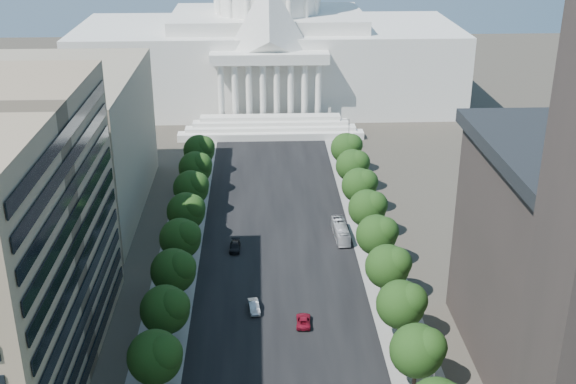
{
  "coord_description": "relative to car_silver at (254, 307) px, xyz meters",
  "views": [
    {
      "loc": [
        -3.27,
        -46.37,
        65.15
      ],
      "look_at": [
        1.74,
        73.01,
        14.62
      ],
      "focal_mm": 45.0,
      "sensor_mm": 36.0,
      "label": 1
    }
  ],
  "objects": [
    {
      "name": "streetlight_f",
      "position": [
        24.52,
        78.08,
        5.04
      ],
      "size": [
        2.61,
        0.44,
        9.0
      ],
      "color": "gray",
      "rests_on": "ground"
    },
    {
      "name": "tree_r_g",
      "position": [
        22.95,
        26.88,
        5.67
      ],
      "size": [
        7.79,
        7.6,
        9.97
      ],
      "color": "#33261C",
      "rests_on": "ground"
    },
    {
      "name": "capitol",
      "position": [
        4.61,
        127.97,
        19.23
      ],
      "size": [
        120.0,
        56.0,
        73.0
      ],
      "color": "white",
      "rests_on": "ground"
    },
    {
      "name": "tree_l_i",
      "position": [
        -13.05,
        50.88,
        5.67
      ],
      "size": [
        7.79,
        7.6,
        9.97
      ],
      "color": "#33261C",
      "rests_on": "ground"
    },
    {
      "name": "tree_r_e",
      "position": [
        22.95,
        2.88,
        5.67
      ],
      "size": [
        7.79,
        7.6,
        9.97
      ],
      "color": "#33261C",
      "rests_on": "ground"
    },
    {
      "name": "car_silver",
      "position": [
        0.0,
        0.0,
        0.0
      ],
      "size": [
        2.23,
        4.9,
        1.56
      ],
      "primitive_type": "imported",
      "rotation": [
        0.0,
        0.0,
        0.13
      ],
      "color": "#ACAEB4",
      "rests_on": "ground"
    },
    {
      "name": "car_dark_b",
      "position": [
        -3.73,
        22.0,
        -0.06
      ],
      "size": [
        2.21,
        5.05,
        1.45
      ],
      "primitive_type": "imported",
      "rotation": [
        0.0,
        0.0,
        -0.04
      ],
      "color": "black",
      "rests_on": "ground"
    },
    {
      "name": "tree_r_i",
      "position": [
        22.95,
        50.88,
        5.67
      ],
      "size": [
        7.79,
        7.6,
        9.97
      ],
      "color": "#33261C",
      "rests_on": "ground"
    },
    {
      "name": "sidewalk_left",
      "position": [
        -14.39,
        33.08,
        -0.78
      ],
      "size": [
        8.0,
        260.0,
        0.02
      ],
      "primitive_type": "cube",
      "color": "gray",
      "rests_on": "ground"
    },
    {
      "name": "tree_r_h",
      "position": [
        22.95,
        38.88,
        5.67
      ],
      "size": [
        7.79,
        7.6,
        9.97
      ],
      "color": "#33261C",
      "rests_on": "ground"
    },
    {
      "name": "tree_l_g",
      "position": [
        -13.05,
        26.88,
        5.67
      ],
      "size": [
        7.79,
        7.6,
        9.97
      ],
      "color": "#33261C",
      "rests_on": "ground"
    },
    {
      "name": "tree_l_e",
      "position": [
        -13.05,
        2.88,
        5.67
      ],
      "size": [
        7.79,
        7.6,
        9.97
      ],
      "color": "#33261C",
      "rests_on": "ground"
    },
    {
      "name": "tree_l_h",
      "position": [
        -13.05,
        38.88,
        5.67
      ],
      "size": [
        7.79,
        7.6,
        9.97
      ],
      "color": "#33261C",
      "rests_on": "ground"
    },
    {
      "name": "streetlight_b",
      "position": [
        24.52,
        -21.92,
        5.04
      ],
      "size": [
        2.61,
        0.44,
        9.0
      ],
      "color": "gray",
      "rests_on": "ground"
    },
    {
      "name": "road_asphalt",
      "position": [
        4.61,
        33.08,
        -0.78
      ],
      "size": [
        30.0,
        260.0,
        0.01
      ],
      "primitive_type": "cube",
      "color": "black",
      "rests_on": "ground"
    },
    {
      "name": "tree_r_d",
      "position": [
        22.95,
        -9.12,
        5.67
      ],
      "size": [
        7.79,
        7.6,
        9.97
      ],
      "color": "#33261C",
      "rests_on": "ground"
    },
    {
      "name": "tree_l_j",
      "position": [
        -13.05,
        62.88,
        5.67
      ],
      "size": [
        7.79,
        7.6,
        9.97
      ],
      "color": "#33261C",
      "rests_on": "ground"
    },
    {
      "name": "streetlight_d",
      "position": [
        24.52,
        28.08,
        5.04
      ],
      "size": [
        2.61,
        0.44,
        9.0
      ],
      "color": "gray",
      "rests_on": "ground"
    },
    {
      "name": "tree_r_j",
      "position": [
        22.95,
        62.88,
        5.67
      ],
      "size": [
        7.79,
        7.6,
        9.97
      ],
      "color": "#33261C",
      "rests_on": "ground"
    },
    {
      "name": "sidewalk_right",
      "position": [
        23.61,
        33.08,
        -0.78
      ],
      "size": [
        8.0,
        260.0,
        0.02
      ],
      "primitive_type": "cube",
      "color": "gray",
      "rests_on": "ground"
    },
    {
      "name": "office_block_left_far",
      "position": [
        -43.39,
        43.08,
        14.22
      ],
      "size": [
        38.0,
        52.0,
        30.0
      ],
      "primitive_type": "cube",
      "color": "gray",
      "rests_on": "ground"
    },
    {
      "name": "streetlight_c",
      "position": [
        24.52,
        3.08,
        5.04
      ],
      "size": [
        2.61,
        0.44,
        9.0
      ],
      "color": "gray",
      "rests_on": "ground"
    },
    {
      "name": "tree_l_d",
      "position": [
        -13.05,
        -9.12,
        5.67
      ],
      "size": [
        7.79,
        7.6,
        9.97
      ],
      "color": "#33261C",
      "rests_on": "ground"
    },
    {
      "name": "streetlight_e",
      "position": [
        24.52,
        53.08,
        5.04
      ],
      "size": [
        2.61,
        0.44,
        9.0
      ],
      "color": "gray",
      "rests_on": "ground"
    },
    {
      "name": "tree_l_c",
      "position": [
        -13.05,
        -21.12,
        5.67
      ],
      "size": [
        7.79,
        7.6,
        9.97
      ],
      "color": "#33261C",
      "rests_on": "ground"
    },
    {
      "name": "tree_l_f",
      "position": [
        -13.05,
        14.88,
        5.67
      ],
      "size": [
        7.79,
        7.6,
        9.97
      ],
      "color": "#33261C",
      "rests_on": "ground"
    },
    {
      "name": "tree_r_c",
      "position": [
        22.95,
        -21.12,
        5.67
      ],
      "size": [
        7.79,
        7.6,
        9.97
      ],
      "color": "#33261C",
      "rests_on": "ground"
    },
    {
      "name": "car_red",
      "position": [
        7.98,
        -4.44,
        -0.1
      ],
      "size": [
        2.54,
        5.04,
        1.37
      ],
      "primitive_type": "imported",
      "rotation": [
        0.0,
        0.0,
        3.09
      ],
      "color": "maroon",
      "rests_on": "ground"
    },
    {
      "name": "city_bus",
      "position": [
        17.43,
        26.6,
        0.68
      ],
      "size": [
        2.92,
        10.59,
        2.92
      ],
      "primitive_type": "imported",
      "rotation": [
        0.0,
        0.0,
        0.04
      ],
      "color": "silver",
      "rests_on": "ground"
    },
    {
      "name": "tree_r_f",
      "position": [
        22.95,
        14.88,
        5.67
      ],
      "size": [
        7.79,
        7.6,
        9.97
      ],
      "color": "#33261C",
      "rests_on": "ground"
    }
  ]
}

